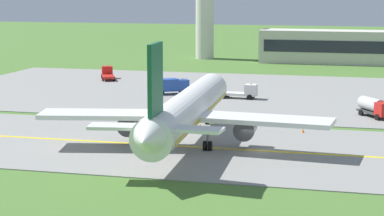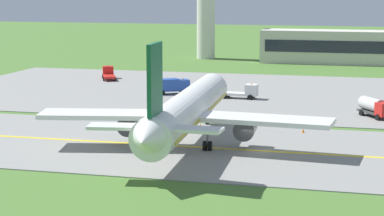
# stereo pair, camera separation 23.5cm
# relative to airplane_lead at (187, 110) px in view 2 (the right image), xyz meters

# --- Properties ---
(ground_plane) EXTENTS (500.00, 500.00, 0.00)m
(ground_plane) POSITION_rel_airplane_lead_xyz_m (7.61, -0.22, -4.13)
(ground_plane) COLOR #47702D
(taxiway_strip) EXTENTS (240.00, 28.00, 0.10)m
(taxiway_strip) POSITION_rel_airplane_lead_xyz_m (7.61, -0.22, -4.08)
(taxiway_strip) COLOR gray
(taxiway_strip) RESTS_ON ground
(apron_pad) EXTENTS (140.00, 52.00, 0.10)m
(apron_pad) POSITION_rel_airplane_lead_xyz_m (17.61, 41.78, -4.08)
(apron_pad) COLOR gray
(apron_pad) RESTS_ON ground
(taxiway_centreline) EXTENTS (220.00, 0.60, 0.01)m
(taxiway_centreline) POSITION_rel_airplane_lead_xyz_m (7.61, -0.22, -4.03)
(taxiway_centreline) COLOR yellow
(taxiway_centreline) RESTS_ON taxiway_strip
(airplane_lead) EXTENTS (32.45, 39.65, 12.70)m
(airplane_lead) POSITION_rel_airplane_lead_xyz_m (0.00, 0.00, 0.00)
(airplane_lead) COLOR white
(airplane_lead) RESTS_ON ground
(service_truck_baggage) EXTENTS (4.54, 6.67, 2.59)m
(service_truck_baggage) POSITION_rel_airplane_lead_xyz_m (-29.79, 53.35, -2.95)
(service_truck_baggage) COLOR red
(service_truck_baggage) RESTS_ON ground
(service_truck_fuel) EXTENTS (6.20, 4.86, 2.60)m
(service_truck_fuel) POSITION_rel_airplane_lead_xyz_m (-12.90, 37.75, -2.60)
(service_truck_fuel) COLOR #264CA5
(service_truck_fuel) RESTS_ON ground
(service_truck_catering) EXTENTS (5.07, 6.11, 2.65)m
(service_truck_catering) POSITION_rel_airplane_lead_xyz_m (20.03, 23.98, -2.60)
(service_truck_catering) COLOR red
(service_truck_catering) RESTS_ON ground
(service_truck_pushback) EXTENTS (6.47, 2.53, 2.59)m
(service_truck_pushback) POSITION_rel_airplane_lead_xyz_m (-0.29, 35.72, -2.95)
(service_truck_pushback) COLOR silver
(service_truck_pushback) RESTS_ON ground
(traffic_cone_near_edge) EXTENTS (0.44, 0.44, 0.60)m
(traffic_cone_near_edge) POSITION_rel_airplane_lead_xyz_m (11.71, 10.87, -3.83)
(traffic_cone_near_edge) COLOR orange
(traffic_cone_near_edge) RESTS_ON ground
(traffic_cone_mid_edge) EXTENTS (0.44, 0.44, 0.60)m
(traffic_cone_mid_edge) POSITION_rel_airplane_lead_xyz_m (-9.97, 11.97, -3.83)
(traffic_cone_mid_edge) COLOR orange
(traffic_cone_mid_edge) RESTS_ON ground
(traffic_cone_far_edge) EXTENTS (0.44, 0.44, 0.60)m
(traffic_cone_far_edge) POSITION_rel_airplane_lead_xyz_m (-1.20, 11.11, -3.83)
(traffic_cone_far_edge) COLOR orange
(traffic_cone_far_edge) RESTS_ON ground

